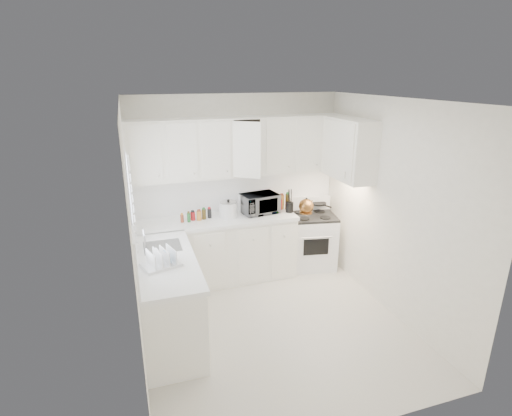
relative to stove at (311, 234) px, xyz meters
name	(u,v)px	position (x,y,z in m)	size (l,w,h in m)	color
floor	(274,325)	(-1.08, -1.29, -0.53)	(3.20, 3.20, 0.00)	silver
ceiling	(278,100)	(-1.08, -1.29, 2.07)	(3.20, 3.20, 0.00)	white
wall_back	(237,186)	(-1.08, 0.31, 0.77)	(3.00, 3.00, 0.00)	white
wall_front	(353,297)	(-1.08, -2.89, 0.77)	(3.00, 3.00, 0.00)	white
wall_left	(133,240)	(-2.58, -1.29, 0.77)	(3.20, 3.20, 0.00)	white
wall_right	(392,209)	(0.42, -1.29, 0.77)	(3.20, 3.20, 0.00)	white
window_blinds	(132,205)	(-2.56, -0.94, 1.02)	(0.06, 0.96, 1.06)	white
lower_cabinets_back	(217,251)	(-1.47, 0.01, -0.08)	(2.22, 0.60, 0.90)	white
lower_cabinets_left	(168,300)	(-2.28, -1.09, -0.08)	(0.60, 1.60, 0.90)	white
countertop_back	(216,220)	(-1.47, 0.00, 0.39)	(2.24, 0.64, 0.05)	white
countertop_left	(166,261)	(-2.27, -1.09, 0.39)	(0.64, 1.62, 0.05)	white
backsplash_back	(237,191)	(-1.08, 0.30, 0.69)	(2.98, 0.02, 0.55)	white
backsplash_left	(134,239)	(-2.57, -1.09, 0.69)	(0.02, 1.60, 0.55)	white
upper_cabinets_back	(240,175)	(-1.08, 0.15, 0.97)	(3.00, 0.33, 0.80)	white
upper_cabinets_right	(347,178)	(0.26, -0.47, 0.97)	(0.33, 0.90, 0.80)	white
sink	(162,237)	(-2.27, -0.74, 0.54)	(0.42, 0.38, 0.30)	gray
stove	(311,234)	(0.00, 0.00, 0.00)	(0.70, 0.57, 1.07)	white
tea_kettle	(306,205)	(-0.18, -0.16, 0.53)	(0.27, 0.23, 0.25)	brown
frying_pan	(319,203)	(0.18, 0.16, 0.43)	(0.24, 0.40, 0.04)	black
microwave	(260,201)	(-0.82, 0.04, 0.59)	(0.51, 0.28, 0.34)	gray
rice_cooker	(228,208)	(-1.28, 0.01, 0.54)	(0.25, 0.25, 0.25)	white
paper_towel	(243,203)	(-1.04, 0.15, 0.55)	(0.12, 0.12, 0.27)	white
utensil_crock	(290,200)	(-0.40, -0.06, 0.59)	(0.12, 0.12, 0.35)	black
dish_rack	(160,257)	(-2.32, -1.23, 0.52)	(0.37, 0.28, 0.21)	white
spice_left_0	(181,214)	(-1.93, 0.13, 0.48)	(0.06, 0.06, 0.13)	brown
spice_left_1	(188,216)	(-1.85, 0.04, 0.48)	(0.06, 0.06, 0.13)	#22682B
spice_left_2	(192,213)	(-1.78, 0.13, 0.48)	(0.06, 0.06, 0.13)	red
spice_left_3	(198,215)	(-1.70, 0.04, 0.48)	(0.06, 0.06, 0.13)	orange
spice_left_4	(203,212)	(-1.63, 0.13, 0.48)	(0.06, 0.06, 0.13)	#4F3E16
spice_left_5	(209,214)	(-1.55, 0.04, 0.48)	(0.06, 0.06, 0.13)	black
sauce_right_0	(277,202)	(-0.50, 0.17, 0.51)	(0.06, 0.06, 0.19)	red
sauce_right_1	(282,203)	(-0.44, 0.11, 0.51)	(0.06, 0.06, 0.19)	orange
sauce_right_2	(284,201)	(-0.39, 0.17, 0.51)	(0.06, 0.06, 0.19)	#4F3E16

